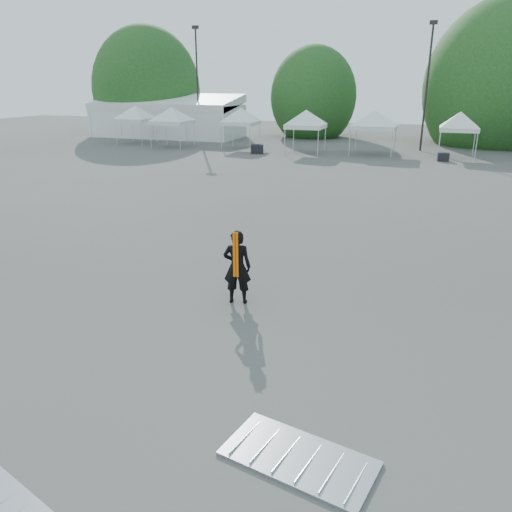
% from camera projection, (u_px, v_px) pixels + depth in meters
% --- Properties ---
extents(ground, '(120.00, 120.00, 0.00)m').
position_uv_depth(ground, '(262.00, 290.00, 13.54)').
color(ground, '#474442').
rests_on(ground, ground).
extents(marquee, '(15.00, 6.25, 4.23)m').
position_uv_depth(marquee, '(167.00, 117.00, 50.93)').
color(marquee, white).
rests_on(marquee, ground).
extents(light_pole_west, '(0.60, 0.25, 10.30)m').
position_uv_depth(light_pole_west, '(197.00, 77.00, 47.54)').
color(light_pole_west, black).
rests_on(light_pole_west, ground).
extents(light_pole_east, '(0.60, 0.25, 9.80)m').
position_uv_depth(light_pole_east, '(428.00, 80.00, 39.31)').
color(light_pole_east, black).
rests_on(light_pole_east, ground).
extents(tree_far_w, '(4.80, 4.80, 7.30)m').
position_uv_depth(tree_far_w, '(147.00, 90.00, 54.01)').
color(tree_far_w, '#382314').
rests_on(tree_far_w, ground).
extents(tree_mid_w, '(4.16, 4.16, 6.33)m').
position_uv_depth(tree_mid_w, '(313.00, 97.00, 50.39)').
color(tree_mid_w, '#382314').
rests_on(tree_mid_w, ground).
extents(tree_mid_e, '(5.12, 5.12, 7.79)m').
position_uv_depth(tree_mid_e, '(500.00, 88.00, 43.90)').
color(tree_mid_e, '#382314').
rests_on(tree_mid_e, ground).
extents(tent_a, '(3.99, 3.99, 3.88)m').
position_uv_depth(tent_a, '(135.00, 109.00, 45.10)').
color(tent_a, silver).
rests_on(tent_a, ground).
extents(tent_b, '(4.18, 4.18, 3.88)m').
position_uv_depth(tent_b, '(172.00, 111.00, 42.34)').
color(tent_b, silver).
rests_on(tent_b, ground).
extents(tent_c, '(3.84, 3.84, 3.88)m').
position_uv_depth(tent_c, '(241.00, 111.00, 41.58)').
color(tent_c, silver).
rests_on(tent_c, ground).
extents(tent_d, '(3.99, 3.99, 3.88)m').
position_uv_depth(tent_d, '(306.00, 113.00, 38.50)').
color(tent_d, silver).
rests_on(tent_d, ground).
extents(tent_e, '(4.68, 4.68, 3.88)m').
position_uv_depth(tent_e, '(375.00, 114.00, 37.87)').
color(tent_e, silver).
rests_on(tent_e, ground).
extents(tent_f, '(3.78, 3.78, 3.88)m').
position_uv_depth(tent_f, '(461.00, 115.00, 36.16)').
color(tent_f, silver).
rests_on(tent_f, ground).
extents(man, '(0.78, 0.60, 1.92)m').
position_uv_depth(man, '(237.00, 267.00, 12.50)').
color(man, black).
rests_on(man, ground).
extents(barrier_mid, '(2.42, 1.56, 0.07)m').
position_uv_depth(barrier_mid, '(299.00, 458.00, 7.44)').
color(barrier_mid, '#ACAFB4').
rests_on(barrier_mid, ground).
extents(crate_west, '(1.03, 0.87, 0.71)m').
position_uv_depth(crate_west, '(257.00, 149.00, 39.30)').
color(crate_west, black).
rests_on(crate_west, ground).
extents(crate_mid, '(0.82, 0.66, 0.60)m').
position_uv_depth(crate_mid, '(443.00, 157.00, 35.54)').
color(crate_mid, black).
rests_on(crate_mid, ground).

